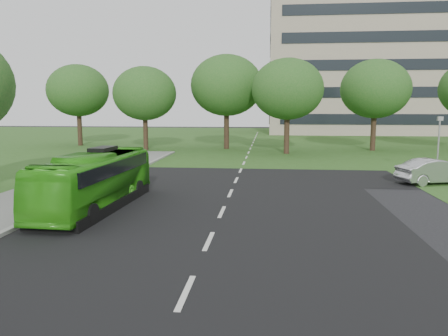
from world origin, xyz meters
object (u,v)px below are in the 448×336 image
at_px(tree_park_f, 78,91).
at_px(bus, 96,181).
at_px(tree_park_a, 145,94).
at_px(sedan, 436,171).
at_px(camera_pole, 439,137).
at_px(office_building, 390,58).
at_px(tree_park_c, 288,89).
at_px(tree_park_b, 227,85).
at_px(tree_park_d, 375,89).

bearing_deg(tree_park_f, bus, -64.89).
xyz_separation_m(tree_park_a, sedan, (21.82, -17.29, -4.95)).
bearing_deg(bus, camera_pole, 34.84).
distance_m(office_building, tree_park_f, 51.54).
height_order(bus, sedan, bus).
distance_m(tree_park_c, bus, 25.28).
bearing_deg(tree_park_f, tree_park_c, -15.68).
distance_m(tree_park_f, bus, 33.00).
distance_m(tree_park_a, tree_park_f, 9.99).
bearing_deg(tree_park_a, sedan, -38.40).
height_order(office_building, tree_park_c, office_building).
relative_size(tree_park_b, sedan, 2.23).
xyz_separation_m(tree_park_d, camera_pole, (0.60, -15.37, -3.69)).
distance_m(tree_park_c, tree_park_f, 23.79).
bearing_deg(sedan, office_building, -29.38).
distance_m(tree_park_a, camera_pole, 27.09).
bearing_deg(tree_park_c, office_building, 63.31).
xyz_separation_m(tree_park_d, sedan, (-0.91, -19.28, -5.38)).
bearing_deg(sedan, tree_park_a, 33.74).
height_order(tree_park_a, tree_park_b, tree_park_b).
height_order(tree_park_c, sedan, tree_park_c).
xyz_separation_m(tree_park_a, bus, (4.94, -25.04, -4.46)).
relative_size(tree_park_b, camera_pole, 2.59).
relative_size(office_building, tree_park_f, 4.43).
bearing_deg(tree_park_b, bus, -96.26).
xyz_separation_m(tree_park_b, sedan, (13.86, -19.68, -5.81)).
height_order(tree_park_d, bus, tree_park_d).
height_order(tree_park_b, sedan, tree_park_b).
xyz_separation_m(tree_park_b, tree_park_d, (14.77, -0.40, -0.43)).
distance_m(tree_park_b, bus, 28.11).
bearing_deg(tree_park_c, bus, -111.41).
bearing_deg(bus, sedan, 27.12).
xyz_separation_m(tree_park_c, sedan, (7.81, -15.36, -5.24)).
relative_size(office_building, tree_park_b, 4.14).
height_order(office_building, sedan, office_building).
bearing_deg(office_building, tree_park_a, -133.07).
bearing_deg(office_building, tree_park_f, -143.86).
distance_m(tree_park_b, camera_pole, 22.40).
distance_m(tree_park_f, sedan, 38.05).
height_order(tree_park_c, bus, tree_park_c).
bearing_deg(tree_park_d, tree_park_a, -175.00).
distance_m(office_building, camera_pole, 49.93).
height_order(tree_park_b, tree_park_f, tree_park_b).
height_order(tree_park_b, camera_pole, tree_park_b).
height_order(tree_park_f, camera_pole, tree_park_f).
relative_size(tree_park_c, sedan, 2.02).
bearing_deg(office_building, tree_park_d, -106.49).
height_order(office_building, tree_park_a, office_building).
bearing_deg(tree_park_b, sedan, -54.84).
relative_size(tree_park_c, camera_pole, 2.35).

